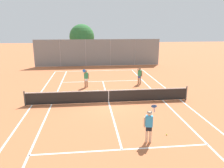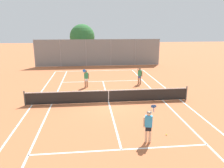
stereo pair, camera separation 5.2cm
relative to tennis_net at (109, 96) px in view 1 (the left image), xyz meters
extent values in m
plane|color=#BC663D|center=(0.00, 0.00, -0.51)|extent=(120.00, 120.00, 0.00)
cube|color=white|center=(0.00, 11.90, -0.51)|extent=(11.00, 0.10, 0.01)
cube|color=white|center=(-5.50, 0.00, -0.51)|extent=(0.10, 23.80, 0.01)
cube|color=white|center=(5.50, 0.00, -0.51)|extent=(0.10, 23.80, 0.01)
cube|color=white|center=(-4.13, 0.00, -0.51)|extent=(0.10, 23.80, 0.01)
cube|color=white|center=(4.13, 0.00, -0.51)|extent=(0.10, 23.80, 0.01)
cube|color=white|center=(0.00, -6.40, -0.51)|extent=(8.26, 0.10, 0.01)
cube|color=white|center=(0.00, 6.40, -0.51)|extent=(8.26, 0.10, 0.01)
cube|color=white|center=(0.00, 0.00, -0.51)|extent=(0.10, 12.80, 0.01)
cylinder|color=#474C47|center=(-5.95, 0.00, 0.03)|extent=(0.10, 0.10, 1.07)
cylinder|color=#474C47|center=(5.95, 0.00, 0.03)|extent=(0.10, 0.10, 1.07)
cube|color=black|center=(0.00, 0.00, -0.04)|extent=(11.90, 0.02, 0.89)
cube|color=white|center=(0.00, 0.00, 0.41)|extent=(11.90, 0.03, 0.06)
cube|color=white|center=(0.00, 0.00, -0.06)|extent=(0.05, 0.03, 0.89)
cylinder|color=beige|center=(1.29, -5.85, -0.10)|extent=(0.13, 0.13, 0.82)
cylinder|color=beige|center=(1.46, -5.88, -0.10)|extent=(0.13, 0.13, 0.82)
cube|color=black|center=(1.37, -5.86, 0.23)|extent=(0.31, 0.23, 0.24)
cube|color=#3399D8|center=(1.37, -5.86, 0.59)|extent=(0.37, 0.26, 0.56)
sphere|color=beige|center=(1.37, -5.86, 0.98)|extent=(0.22, 0.22, 0.22)
cylinder|color=black|center=(1.37, -5.86, 1.05)|extent=(0.23, 0.23, 0.02)
cylinder|color=beige|center=(1.16, -5.82, 0.53)|extent=(0.08, 0.08, 0.52)
cylinder|color=beige|center=(1.53, -5.75, 0.88)|extent=(0.16, 0.46, 0.35)
cylinder|color=#1E4C99|center=(1.70, -5.52, 1.04)|extent=(0.08, 0.25, 0.22)
cylinder|color=#1E4C99|center=(1.72, -5.40, 1.15)|extent=(0.31, 0.24, 0.23)
cylinder|color=#936B4C|center=(-1.58, 4.38, -0.10)|extent=(0.13, 0.13, 0.82)
cylinder|color=#936B4C|center=(-1.75, 4.34, -0.10)|extent=(0.13, 0.13, 0.82)
cube|color=white|center=(-1.66, 4.36, 0.23)|extent=(0.31, 0.24, 0.24)
cube|color=#338C59|center=(-1.66, 4.36, 0.59)|extent=(0.38, 0.27, 0.56)
sphere|color=#936B4C|center=(-1.66, 4.36, 0.98)|extent=(0.22, 0.22, 0.22)
cylinder|color=black|center=(-1.66, 4.36, 1.05)|extent=(0.23, 0.23, 0.02)
cylinder|color=#936B4C|center=(-1.45, 4.41, 0.53)|extent=(0.08, 0.08, 0.52)
cylinder|color=#936B4C|center=(-1.76, 4.20, 0.88)|extent=(0.18, 0.46, 0.35)
cylinder|color=#1E4C99|center=(-1.83, 3.92, 1.04)|extent=(0.09, 0.25, 0.22)
cylinder|color=#1E4C99|center=(-1.80, 3.80, 1.15)|extent=(0.32, 0.25, 0.23)
cylinder|color=#936B4C|center=(3.53, 4.86, -0.10)|extent=(0.13, 0.13, 0.82)
cylinder|color=#936B4C|center=(3.37, 4.94, -0.10)|extent=(0.13, 0.13, 0.82)
cube|color=#334C8C|center=(3.45, 4.90, 0.23)|extent=(0.33, 0.28, 0.24)
cube|color=#338C59|center=(3.45, 4.90, 0.59)|extent=(0.39, 0.33, 0.56)
sphere|color=#936B4C|center=(3.45, 4.90, 0.98)|extent=(0.22, 0.22, 0.22)
cylinder|color=black|center=(3.45, 4.90, 1.05)|extent=(0.23, 0.23, 0.02)
cylinder|color=#936B4C|center=(3.65, 4.81, 0.53)|extent=(0.08, 0.08, 0.52)
cylinder|color=#936B4C|center=(3.27, 4.83, 0.88)|extent=(0.27, 0.45, 0.35)
sphere|color=#D1DB33|center=(3.96, 7.71, -0.48)|extent=(0.07, 0.07, 0.07)
sphere|color=#D1DB33|center=(2.51, -5.30, -0.48)|extent=(0.07, 0.07, 0.07)
cylinder|color=gray|center=(-8.68, 15.36, 1.35)|extent=(0.08, 0.08, 3.71)
cylinder|color=gray|center=(-5.21, 15.36, 1.35)|extent=(0.08, 0.08, 3.71)
cylinder|color=gray|center=(-1.74, 15.36, 1.35)|extent=(0.08, 0.08, 3.71)
cylinder|color=gray|center=(1.74, 15.36, 1.35)|extent=(0.08, 0.08, 3.71)
cylinder|color=gray|center=(5.21, 15.36, 1.35)|extent=(0.08, 0.08, 3.71)
cylinder|color=gray|center=(8.68, 15.36, 1.35)|extent=(0.08, 0.08, 3.71)
cube|color=slate|center=(0.00, 15.36, 1.35)|extent=(17.36, 0.02, 3.67)
cylinder|color=brown|center=(-2.26, 18.62, 0.79)|extent=(0.30, 0.30, 2.60)
sphere|color=#2D6B33|center=(-2.26, 18.62, 3.39)|extent=(3.70, 3.70, 3.70)
sphere|color=#2D6B33|center=(-2.64, 18.30, 2.93)|extent=(2.41, 2.41, 2.41)
camera|label=1|loc=(-1.42, -15.15, 4.96)|focal=35.00mm
camera|label=2|loc=(-1.37, -15.16, 4.96)|focal=35.00mm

